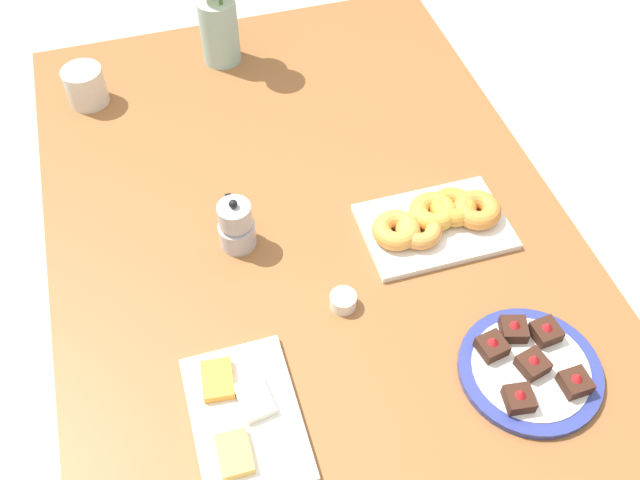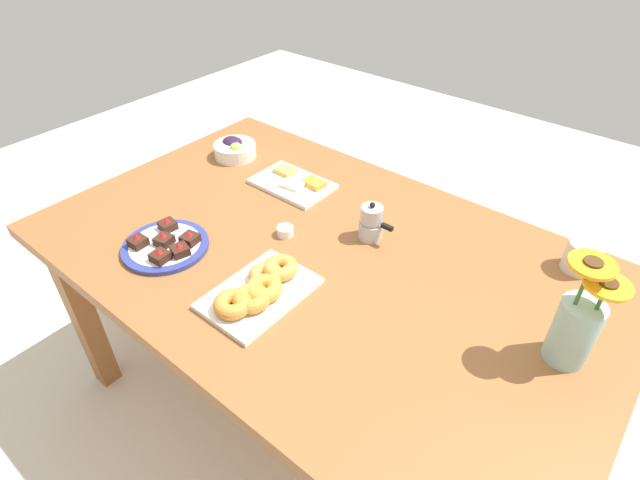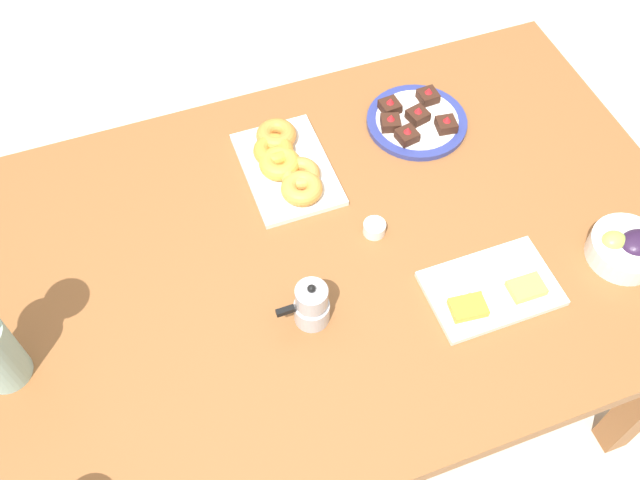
% 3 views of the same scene
% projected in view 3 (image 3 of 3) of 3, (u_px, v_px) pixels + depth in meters
% --- Properties ---
extents(ground_plane, '(6.00, 6.00, 0.00)m').
position_uv_depth(ground_plane, '(320.00, 390.00, 2.10)').
color(ground_plane, beige).
extents(dining_table, '(1.60, 1.00, 0.74)m').
position_uv_depth(dining_table, '(320.00, 272.00, 1.57)').
color(dining_table, brown).
rests_on(dining_table, ground_plane).
extents(grape_bowl, '(0.15, 0.15, 0.07)m').
position_uv_depth(grape_bowl, '(626.00, 248.00, 1.46)').
color(grape_bowl, white).
rests_on(grape_bowl, dining_table).
extents(cheese_platter, '(0.26, 0.17, 0.03)m').
position_uv_depth(cheese_platter, '(491.00, 289.00, 1.43)').
color(cheese_platter, white).
rests_on(cheese_platter, dining_table).
extents(croissant_platter, '(0.19, 0.29, 0.05)m').
position_uv_depth(croissant_platter, '(286.00, 164.00, 1.60)').
color(croissant_platter, white).
rests_on(croissant_platter, dining_table).
extents(jam_cup_honey, '(0.05, 0.05, 0.03)m').
position_uv_depth(jam_cup_honey, '(374.00, 228.00, 1.51)').
color(jam_cup_honey, white).
rests_on(jam_cup_honey, dining_table).
extents(dessert_plate, '(0.24, 0.24, 0.05)m').
position_uv_depth(dessert_plate, '(416.00, 120.00, 1.69)').
color(dessert_plate, navy).
rests_on(dessert_plate, dining_table).
extents(moka_pot, '(0.11, 0.07, 0.12)m').
position_uv_depth(moka_pot, '(311.00, 305.00, 1.37)').
color(moka_pot, '#B7B7BC').
rests_on(moka_pot, dining_table).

